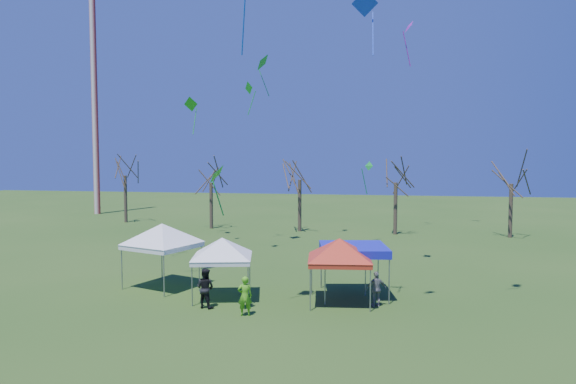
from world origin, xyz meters
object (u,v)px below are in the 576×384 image
object	(u,v)px
person_green	(245,296)
tree_2	(300,161)
tree_1	(211,166)
tree_4	(512,164)
tree_0	(125,159)
person_dark	(205,288)
tent_white_west	(162,228)
tent_white_mid	(222,242)
radio_mast	(95,106)
tent_red	(339,243)
person_grey	(376,289)
tree_3	(396,164)
tent_blue	(353,250)

from	to	relation	value
person_green	tree_2	bearing A→B (deg)	-102.47
tree_1	tree_2	bearing A→B (deg)	-1.85
tree_2	tree_4	world-z (taller)	tree_2
tree_0	person_dark	bearing A→B (deg)	-56.02
tent_white_west	tent_white_mid	world-z (taller)	tent_white_west
radio_mast	tree_1	bearing A→B (deg)	-28.48
tent_white_west	tree_2	bearing A→B (deg)	79.78
radio_mast	tent_red	size ratio (longest dim) A/B	6.43
tree_4	tent_red	size ratio (longest dim) A/B	2.03
tree_4	person_green	size ratio (longest dim) A/B	4.71
radio_mast	tent_white_west	bearing A→B (deg)	-54.26
tree_1	tree_2	xyz separation A→B (m)	(8.40, -0.27, 0.50)
person_grey	tree_2	bearing A→B (deg)	-93.38
tree_1	tent_white_mid	distance (m)	24.24
tree_1	tent_red	size ratio (longest dim) A/B	1.94
tent_white_west	person_dark	size ratio (longest dim) A/B	2.30
tree_4	tent_red	world-z (taller)	tree_4
tree_2	tree_3	xyz separation A→B (m)	(8.40, -0.33, -0.21)
tree_3	person_dark	size ratio (longest dim) A/B	4.48
tent_white_west	person_green	size ratio (longest dim) A/B	2.42
person_grey	tent_red	bearing A→B (deg)	-28.48
tent_red	tent_blue	xyz separation A→B (m)	(0.55, 1.34, -0.54)
tree_4	person_dark	world-z (taller)	tree_4
person_green	person_dark	size ratio (longest dim) A/B	0.95
tree_4	radio_mast	bearing A→B (deg)	167.01
person_green	tent_blue	bearing A→B (deg)	-153.85
tent_white_mid	person_green	size ratio (longest dim) A/B	2.20
tree_3	person_dark	distance (m)	25.66
radio_mast	tent_blue	size ratio (longest dim) A/B	6.92
radio_mast	tree_3	size ratio (longest dim) A/B	3.16
tent_white_west	person_grey	distance (m)	11.18
tent_white_west	person_green	bearing A→B (deg)	-35.47
tree_0	tree_4	world-z (taller)	tree_0
tree_3	tent_red	size ratio (longest dim) A/B	2.04
tree_2	person_dark	distance (m)	24.50
tree_3	tent_blue	bearing A→B (deg)	-96.81
tree_0	tent_red	world-z (taller)	tree_0
tent_white_west	tent_red	xyz separation A→B (m)	(9.16, -1.27, -0.27)
tree_4	tent_blue	distance (m)	23.80
tent_white_west	person_dark	xyz separation A→B (m)	(3.39, -3.10, -2.17)
tree_3	tree_0	bearing A→B (deg)	172.92
tree_1	person_grey	distance (m)	27.82
tree_2	person_dark	world-z (taller)	tree_2
tree_0	tent_white_west	distance (m)	28.20
tent_white_west	person_grey	xyz separation A→B (m)	(10.84, -1.49, -2.27)
person_grey	radio_mast	bearing A→B (deg)	-65.31
tree_1	tent_red	bearing A→B (deg)	-58.26
tree_0	person_green	xyz separation A→B (m)	(20.15, -27.66, -5.65)
tree_3	tent_white_west	xyz separation A→B (m)	(-12.15, -20.46, -3.03)
tent_white_west	tent_white_mid	xyz separation A→B (m)	(3.67, -1.49, -0.36)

